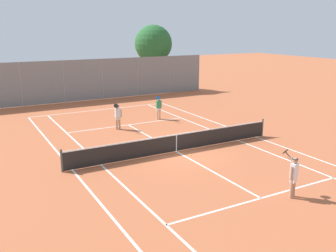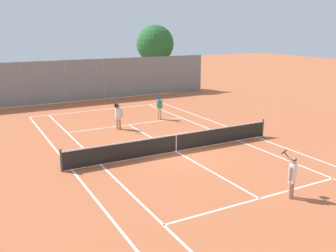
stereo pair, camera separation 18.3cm
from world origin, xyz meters
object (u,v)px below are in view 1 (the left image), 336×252
at_px(player_far_right, 159,106).
at_px(loose_tennis_ball_1, 191,155).
at_px(player_far_left, 118,115).
at_px(tree_behind_left, 153,45).
at_px(tennis_net, 176,142).
at_px(player_near_side, 293,174).
at_px(loose_tennis_ball_0, 122,115).

relative_size(player_far_right, loose_tennis_ball_1, 26.88).
xyz_separation_m(player_far_left, player_far_right, (3.54, 1.18, 0.00)).
distance_m(player_far_left, tree_behind_left, 16.81).
xyz_separation_m(player_far_right, tree_behind_left, (5.84, 12.25, 3.71)).
distance_m(player_far_right, loose_tennis_ball_1, 8.08).
bearing_deg(tree_behind_left, tennis_net, -113.69).
relative_size(player_near_side, loose_tennis_ball_1, 26.88).
distance_m(tennis_net, player_far_left, 5.76).
distance_m(player_far_right, tree_behind_left, 14.07).
bearing_deg(tree_behind_left, loose_tennis_ball_1, -111.91).
height_order(tennis_net, loose_tennis_ball_0, tennis_net).
bearing_deg(tennis_net, player_near_side, -80.85).
xyz_separation_m(player_far_left, loose_tennis_ball_0, (1.67, 3.52, -0.89)).
xyz_separation_m(loose_tennis_ball_0, loose_tennis_ball_1, (-0.32, -10.07, 0.00)).
xyz_separation_m(tennis_net, player_near_side, (1.11, -6.88, 0.42)).
distance_m(player_near_side, player_far_right, 13.79).
relative_size(player_near_side, loose_tennis_ball_0, 26.88).
relative_size(loose_tennis_ball_0, tree_behind_left, 0.01).
bearing_deg(tennis_net, loose_tennis_ball_1, -69.01).
bearing_deg(loose_tennis_ball_0, loose_tennis_ball_1, -91.82).
bearing_deg(player_near_side, player_far_left, 99.58).
bearing_deg(player_near_side, loose_tennis_ball_1, 97.29).
distance_m(tennis_net, player_near_side, 6.98).
bearing_deg(loose_tennis_ball_1, tree_behind_left, 68.09).
height_order(player_far_left, tree_behind_left, tree_behind_left).
xyz_separation_m(tennis_net, player_far_left, (-1.01, 5.65, 0.42)).
xyz_separation_m(player_near_side, tree_behind_left, (7.27, 25.97, 3.71)).
xyz_separation_m(player_far_left, loose_tennis_ball_1, (1.35, -6.54, -0.89)).
height_order(player_far_left, loose_tennis_ball_0, player_far_left).
distance_m(loose_tennis_ball_0, loose_tennis_ball_1, 10.07).
height_order(tennis_net, loose_tennis_ball_1, tennis_net).
bearing_deg(player_far_right, tennis_net, -110.32).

